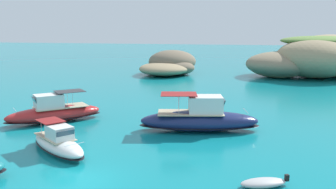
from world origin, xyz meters
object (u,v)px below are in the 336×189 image
object	(u,v)px
motorboat_red	(54,112)
motorboat_navy	(200,119)
islet_large	(319,57)
islet_small	(170,65)
dinghy_tender	(263,183)
motorboat_white	(58,143)

from	to	relation	value
motorboat_red	motorboat_navy	size ratio (longest dim) A/B	0.77
islet_large	islet_small	xyz separation A→B (m)	(-27.67, -5.05, -1.68)
islet_large	motorboat_navy	xyz separation A→B (m)	(-14.56, -44.22, -2.39)
islet_large	dinghy_tender	world-z (taller)	islet_large
motorboat_white	motorboat_red	bearing A→B (deg)	124.17
motorboat_red	motorboat_navy	world-z (taller)	motorboat_navy
islet_small	motorboat_white	xyz separation A→B (m)	(4.61, -47.30, -1.05)
islet_large	motorboat_white	distance (m)	57.27
islet_small	motorboat_navy	xyz separation A→B (m)	(13.11, -39.17, -0.71)
islet_small	dinghy_tender	size ratio (longest dim) A/B	5.64
islet_large	islet_small	size ratio (longest dim) A/B	1.84
islet_large	islet_small	bearing A→B (deg)	-169.66
motorboat_red	dinghy_tender	bearing A→B (deg)	-27.01
islet_small	motorboat_navy	distance (m)	41.31
dinghy_tender	motorboat_navy	bearing A→B (deg)	117.74
islet_large	motorboat_white	world-z (taller)	islet_large
islet_small	motorboat_navy	world-z (taller)	islet_small
islet_large	motorboat_white	size ratio (longest dim) A/B	4.41
islet_large	motorboat_white	xyz separation A→B (m)	(-23.06, -52.35, -2.73)
motorboat_red	motorboat_navy	distance (m)	13.67
islet_small	motorboat_red	xyz separation A→B (m)	(-0.55, -39.71, -0.84)
motorboat_navy	islet_small	bearing A→B (deg)	108.50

